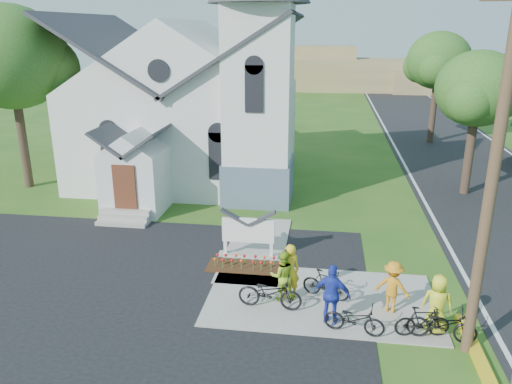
# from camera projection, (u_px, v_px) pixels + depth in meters

# --- Properties ---
(ground) EXTENTS (120.00, 120.00, 0.00)m
(ground) POSITION_uv_depth(u_px,v_px,m) (271.00, 305.00, 15.15)
(ground) COLOR #295518
(ground) RESTS_ON ground
(parking_lot) EXTENTS (20.00, 16.00, 0.02)m
(parking_lot) POSITION_uv_depth(u_px,v_px,m) (19.00, 323.00, 14.20)
(parking_lot) COLOR black
(parking_lot) RESTS_ON ground
(road) EXTENTS (8.00, 90.00, 0.02)m
(road) POSITION_uv_depth(u_px,v_px,m) (478.00, 178.00, 27.92)
(road) COLOR black
(road) RESTS_ON ground
(sidewalk) EXTENTS (7.00, 4.00, 0.05)m
(sidewalk) POSITION_uv_depth(u_px,v_px,m) (321.00, 299.00, 15.42)
(sidewalk) COLOR gray
(sidewalk) RESTS_ON ground
(church) EXTENTS (12.35, 12.00, 13.00)m
(church) POSITION_uv_depth(u_px,v_px,m) (194.00, 83.00, 25.96)
(church) COLOR silver
(church) RESTS_ON ground
(church_sign) EXTENTS (2.20, 0.40, 1.70)m
(church_sign) POSITION_uv_depth(u_px,v_px,m) (248.00, 231.00, 18.00)
(church_sign) COLOR gray
(church_sign) RESTS_ON ground
(flower_bed) EXTENTS (2.60, 1.10, 0.07)m
(flower_bed) POSITION_uv_depth(u_px,v_px,m) (244.00, 267.00, 17.46)
(flower_bed) COLOR #33200D
(flower_bed) RESTS_ON ground
(utility_pole) EXTENTS (3.45, 0.28, 10.00)m
(utility_pole) POSITION_uv_depth(u_px,v_px,m) (500.00, 148.00, 11.33)
(utility_pole) COLOR #473023
(utility_pole) RESTS_ON ground
(tree_lot_corner) EXTENTS (5.60, 5.60, 9.15)m
(tree_lot_corner) POSITION_uv_depth(u_px,v_px,m) (10.00, 58.00, 24.34)
(tree_lot_corner) COLOR #36261D
(tree_lot_corner) RESTS_ON ground
(tree_road_near) EXTENTS (4.00, 4.00, 7.05)m
(tree_road_near) POSITION_uv_depth(u_px,v_px,m) (478.00, 89.00, 23.66)
(tree_road_near) COLOR #36261D
(tree_road_near) RESTS_ON ground
(tree_road_mid) EXTENTS (4.40, 4.40, 7.80)m
(tree_road_mid) POSITION_uv_depth(u_px,v_px,m) (439.00, 61.00, 34.70)
(tree_road_mid) COLOR #36261D
(tree_road_mid) RESTS_ON ground
(distant_hills) EXTENTS (61.00, 10.00, 5.60)m
(distant_hills) POSITION_uv_depth(u_px,v_px,m) (343.00, 73.00, 66.97)
(distant_hills) COLOR olive
(distant_hills) RESTS_ON ground
(cyclist_0) EXTENTS (0.75, 0.62, 1.77)m
(cyclist_0) POSITION_uv_depth(u_px,v_px,m) (289.00, 271.00, 15.25)
(cyclist_0) COLOR gold
(cyclist_0) RESTS_ON sidewalk
(bike_0) EXTENTS (1.97, 0.82, 1.01)m
(bike_0) POSITION_uv_depth(u_px,v_px,m) (270.00, 293.00, 14.75)
(bike_0) COLOR black
(bike_0) RESTS_ON sidewalk
(cyclist_1) EXTENTS (0.89, 0.76, 1.60)m
(cyclist_1) POSITION_uv_depth(u_px,v_px,m) (283.00, 275.00, 15.14)
(cyclist_1) COLOR #8CB722
(cyclist_1) RESTS_ON sidewalk
(bike_1) EXTENTS (1.57, 0.92, 0.91)m
(bike_1) POSITION_uv_depth(u_px,v_px,m) (326.00, 284.00, 15.33)
(bike_1) COLOR black
(bike_1) RESTS_ON sidewalk
(cyclist_2) EXTENTS (1.12, 0.68, 1.79)m
(cyclist_2) POSITION_uv_depth(u_px,v_px,m) (332.00, 294.00, 13.89)
(cyclist_2) COLOR #2436B4
(cyclist_2) RESTS_ON sidewalk
(bike_2) EXTENTS (1.72, 0.87, 0.86)m
(bike_2) POSITION_uv_depth(u_px,v_px,m) (354.00, 319.00, 13.55)
(bike_2) COLOR black
(bike_2) RESTS_ON sidewalk
(cyclist_3) EXTENTS (1.17, 0.93, 1.58)m
(cyclist_3) POSITION_uv_depth(u_px,v_px,m) (393.00, 287.00, 14.51)
(cyclist_3) COLOR orange
(cyclist_3) RESTS_ON sidewalk
(bike_3) EXTENTS (1.54, 0.64, 0.90)m
(bike_3) POSITION_uv_depth(u_px,v_px,m) (422.00, 321.00, 13.40)
(bike_3) COLOR black
(bike_3) RESTS_ON sidewalk
(cyclist_4) EXTENTS (0.93, 0.70, 1.71)m
(cyclist_4) POSITION_uv_depth(u_px,v_px,m) (437.00, 304.00, 13.49)
(cyclist_4) COLOR yellow
(cyclist_4) RESTS_ON sidewalk
(bike_4) EXTENTS (1.87, 0.86, 0.95)m
(bike_4) POSITION_uv_depth(u_px,v_px,m) (442.00, 324.00, 13.24)
(bike_4) COLOR black
(bike_4) RESTS_ON sidewalk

